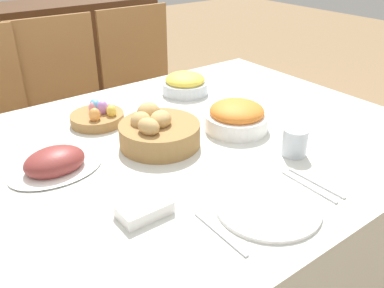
# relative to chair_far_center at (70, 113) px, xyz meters

# --- Properties ---
(dining_table) EXTENTS (1.57, 1.16, 0.76)m
(dining_table) POSITION_rel_chair_far_center_xyz_m (0.02, -0.95, -0.15)
(dining_table) COLOR silver
(dining_table) RESTS_ON ground
(chair_far_center) EXTENTS (0.44, 0.44, 0.99)m
(chair_far_center) POSITION_rel_chair_far_center_xyz_m (0.00, 0.00, 0.00)
(chair_far_center) COLOR olive
(chair_far_center) RESTS_ON ground
(chair_far_right) EXTENTS (0.43, 0.43, 0.99)m
(chair_far_right) POSITION_rel_chair_far_center_xyz_m (0.46, 0.00, 0.00)
(chair_far_right) COLOR olive
(chair_far_right) RESTS_ON ground
(sideboard) EXTENTS (1.45, 0.44, 0.94)m
(sideboard) POSITION_rel_chair_far_center_xyz_m (0.20, 0.81, -0.06)
(sideboard) COLOR #4C2D19
(sideboard) RESTS_ON ground
(bread_basket) EXTENTS (0.25, 0.25, 0.12)m
(bread_basket) POSITION_rel_chair_far_center_xyz_m (-0.05, -0.92, 0.28)
(bread_basket) COLOR #9E7542
(bread_basket) RESTS_ON dining_table
(egg_basket) EXTENTS (0.18, 0.18, 0.08)m
(egg_basket) POSITION_rel_chair_far_center_xyz_m (-0.13, -0.66, 0.26)
(egg_basket) COLOR #9E7542
(egg_basket) RESTS_ON dining_table
(ham_platter) EXTENTS (0.26, 0.18, 0.08)m
(ham_platter) POSITION_rel_chair_far_center_xyz_m (-0.36, -0.88, 0.25)
(ham_platter) COLOR white
(ham_platter) RESTS_ON dining_table
(pineapple_bowl) EXTENTS (0.19, 0.19, 0.09)m
(pineapple_bowl) POSITION_rel_chair_far_center_xyz_m (0.28, -0.61, 0.27)
(pineapple_bowl) COLOR silver
(pineapple_bowl) RESTS_ON dining_table
(carrot_bowl) EXTENTS (0.21, 0.21, 0.10)m
(carrot_bowl) POSITION_rel_chair_far_center_xyz_m (0.22, -0.98, 0.27)
(carrot_bowl) COLOR white
(carrot_bowl) RESTS_ON dining_table
(dinner_plate) EXTENTS (0.26, 0.26, 0.01)m
(dinner_plate) POSITION_rel_chair_far_center_xyz_m (-0.01, -1.35, 0.24)
(dinner_plate) COLOR white
(dinner_plate) RESTS_ON dining_table
(fork) EXTENTS (0.01, 0.18, 0.00)m
(fork) POSITION_rel_chair_far_center_xyz_m (-0.17, -1.35, 0.23)
(fork) COLOR silver
(fork) RESTS_ON dining_table
(knife) EXTENTS (0.01, 0.18, 0.00)m
(knife) POSITION_rel_chair_far_center_xyz_m (0.14, -1.35, 0.23)
(knife) COLOR silver
(knife) RESTS_ON dining_table
(spoon) EXTENTS (0.01, 0.18, 0.00)m
(spoon) POSITION_rel_chair_far_center_xyz_m (0.17, -1.35, 0.23)
(spoon) COLOR silver
(spoon) RESTS_ON dining_table
(drinking_cup) EXTENTS (0.07, 0.07, 0.08)m
(drinking_cup) POSITION_rel_chair_far_center_xyz_m (0.24, -1.21, 0.27)
(drinking_cup) COLOR silver
(drinking_cup) RESTS_ON dining_table
(butter_dish) EXTENTS (0.12, 0.08, 0.03)m
(butter_dish) POSITION_rel_chair_far_center_xyz_m (-0.26, -1.19, 0.25)
(butter_dish) COLOR white
(butter_dish) RESTS_ON dining_table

